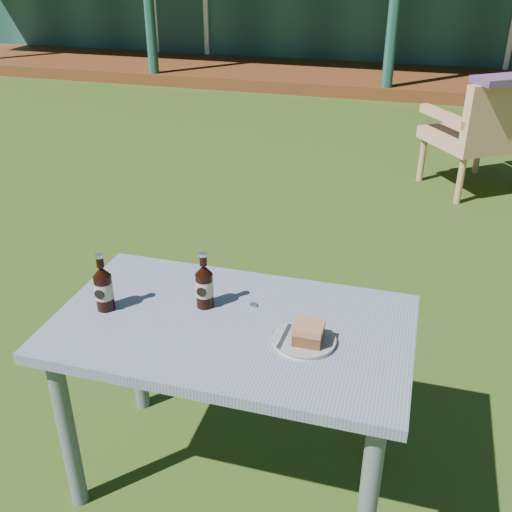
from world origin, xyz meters
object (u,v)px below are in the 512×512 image
(plate, at_px, (304,340))
(cola_bottle_near, at_px, (204,285))
(cake_slice, at_px, (309,333))
(cola_bottle_far, at_px, (104,288))
(armchair_left, at_px, (484,130))
(cafe_table, at_px, (232,347))

(plate, xyz_separation_m, cola_bottle_near, (-0.38, 0.11, 0.07))
(cake_slice, distance_m, cola_bottle_near, 0.41)
(cake_slice, xyz_separation_m, cola_bottle_far, (-0.72, 0.01, 0.04))
(cola_bottle_near, relative_size, cola_bottle_far, 0.98)
(cola_bottle_near, distance_m, armchair_left, 3.51)
(cafe_table, relative_size, cola_bottle_near, 5.77)
(armchair_left, bearing_deg, cake_slice, -101.88)
(cola_bottle_near, bearing_deg, cafe_table, -32.00)
(cola_bottle_near, xyz_separation_m, cola_bottle_far, (-0.33, -0.11, 0.00))
(cola_bottle_far, height_order, armchair_left, cola_bottle_far)
(plate, bearing_deg, cola_bottle_near, 163.29)
(plate, relative_size, cola_bottle_near, 0.98)
(cake_slice, distance_m, cola_bottle_far, 0.72)
(plate, height_order, cola_bottle_far, cola_bottle_far)
(plate, bearing_deg, cola_bottle_far, 179.85)
(cafe_table, height_order, cola_bottle_far, cola_bottle_far)
(plate, bearing_deg, cafe_table, 171.60)
(cake_slice, bearing_deg, plate, 142.21)
(cake_slice, xyz_separation_m, cola_bottle_near, (-0.39, 0.12, 0.04))
(cola_bottle_near, bearing_deg, armchair_left, 71.39)
(plate, distance_m, armchair_left, 3.51)
(cafe_table, relative_size, armchair_left, 1.30)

